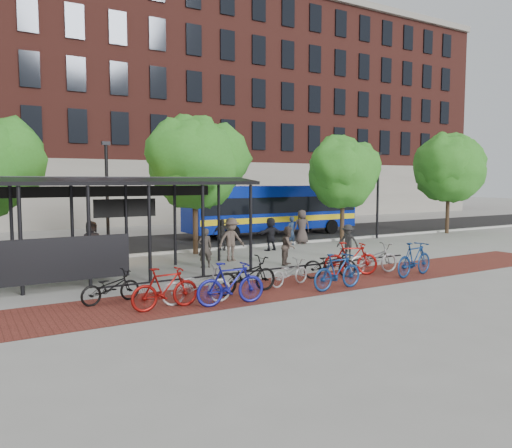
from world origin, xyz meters
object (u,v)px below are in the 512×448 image
bus_shelter (105,194)px  bike_10 (373,259)px  pedestrian_0 (92,243)px  pedestrian_3 (231,240)px  bike_7 (337,271)px  bike_1 (165,288)px  tree_b (196,159)px  bike_3 (231,283)px  bike_9 (351,259)px  bike_4 (246,275)px  tree_c (344,170)px  bike_2 (196,285)px  bike_8 (330,264)px  pedestrian_4 (222,235)px  pedestrian_6 (302,227)px  bus (273,207)px  pedestrian_9 (348,242)px  lamp_post_left (107,197)px  pedestrian_8 (288,246)px  pedestrian_7 (291,231)px  pedestrian_5 (271,234)px  bike_6 (289,273)px  lamp_post_right (378,192)px  bike_0 (111,287)px  pedestrian_1 (205,248)px  bike_11 (414,259)px

bus_shelter → bike_10: bus_shelter is taller
pedestrian_0 → pedestrian_3: size_ratio=0.97×
bike_7 → bike_1: bearing=81.8°
tree_b → bike_1: 11.00m
bike_3 → bike_9: bearing=-70.0°
bike_4 → tree_c: bearing=-55.4°
bike_2 → bike_4: size_ratio=0.94×
bike_7 → bike_10: size_ratio=0.91×
bike_7 → bike_8: bike_7 is taller
pedestrian_4 → pedestrian_6: pedestrian_6 is taller
bike_10 → pedestrian_6: bearing=-12.6°
bus → bike_9: size_ratio=5.66×
pedestrian_3 → pedestrian_9: (4.74, -2.07, -0.17)m
lamp_post_left → pedestrian_9: lamp_post_left is taller
pedestrian_0 → pedestrian_9: size_ratio=1.19×
bus → bike_1: 18.55m
bike_10 → pedestrian_8: size_ratio=1.36×
tree_b → bus: (7.40, 4.75, -2.67)m
pedestrian_8 → bus: bearing=20.6°
pedestrian_3 → pedestrian_7: size_ratio=1.21×
bike_2 → pedestrian_9: 9.99m
bike_3 → pedestrian_9: (8.35, 4.64, 0.15)m
bike_9 → pedestrian_5: (1.01, 6.99, 0.21)m
bike_6 → lamp_post_right: bearing=-66.6°
tree_c → bike_0: size_ratio=3.38×
pedestrian_1 → pedestrian_9: bearing=-176.8°
pedestrian_9 → bike_10: bearing=-56.2°
tree_b → bike_11: bearing=-64.4°
bike_0 → bike_9: 8.62m
pedestrian_5 → pedestrian_1: bearing=21.2°
bike_6 → pedestrian_5: size_ratio=1.02×
pedestrian_7 → bike_1: bearing=25.4°
bike_11 → pedestrian_7: 9.64m
tree_b → bike_6: (-0.40, -8.22, -4.02)m
lamp_post_left → lamp_post_right: bearing=0.0°
bike_6 → pedestrian_7: 10.49m
lamp_post_right → pedestrian_3: lamp_post_right is taller
pedestrian_5 → bus: bearing=-132.4°
lamp_post_left → pedestrian_9: bearing=-29.0°
tree_c → pedestrian_4: (-7.44, 0.44, -3.27)m
bus_shelter → pedestrian_7: (10.89, 4.16, -2.23)m
bike_3 → bike_9: (5.80, 1.58, 0.01)m
bike_1 → bike_2: 0.96m
bike_0 → bike_6: 5.71m
tree_c → pedestrian_1: 11.41m
lamp_post_left → bike_4: 9.18m
bike_1 → pedestrian_5: 11.76m
bus → pedestrian_1: size_ratio=7.34×
tree_c → bike_9: size_ratio=2.89×
bike_6 → bike_0: bearing=72.1°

